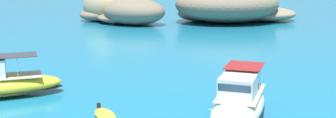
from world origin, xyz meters
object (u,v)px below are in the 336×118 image
Objects in this scene: islet_large at (230,5)px; motorboat_white at (239,104)px; dinghy_tender at (105,115)px; islet_small at (120,12)px.

islet_large is 3.10× the size of motorboat_white.
islet_large is 60.01m from dinghy_tender.
islet_small is at bearing 91.42° from dinghy_tender.
dinghy_tender is (-20.06, -56.48, -2.92)m from islet_large.
islet_large is 58.58m from motorboat_white.
islet_large is 10.74× the size of dinghy_tender.
islet_small is 7.00× the size of dinghy_tender.
motorboat_white is at bearing -101.96° from islet_large.
islet_small is 54.36m from dinghy_tender.
islet_small is at bearing -174.21° from islet_large.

